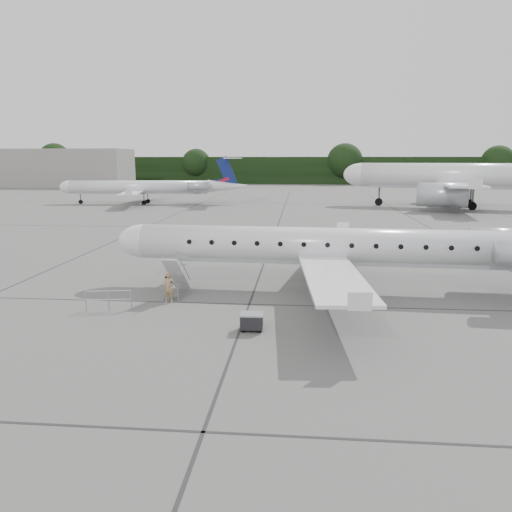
# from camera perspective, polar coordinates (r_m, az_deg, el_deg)

# --- Properties ---
(ground) EXTENTS (320.00, 320.00, 0.00)m
(ground) POSITION_cam_1_polar(r_m,az_deg,el_deg) (22.87, 13.74, -8.15)
(ground) COLOR slate
(ground) RESTS_ON ground
(treeline) EXTENTS (260.00, 4.00, 8.00)m
(treeline) POSITION_cam_1_polar(r_m,az_deg,el_deg) (151.44, 6.55, 9.68)
(treeline) COLOR black
(treeline) RESTS_ON ground
(terminal_building) EXTENTS (40.00, 14.00, 10.00)m
(terminal_building) POSITION_cam_1_polar(r_m,az_deg,el_deg) (147.26, -22.02, 9.32)
(terminal_building) COLOR gray
(terminal_building) RESTS_ON ground
(main_regional_jet) EXTENTS (28.97, 21.54, 7.18)m
(main_regional_jet) POSITION_cam_1_polar(r_m,az_deg,el_deg) (28.29, 8.53, 3.19)
(main_regional_jet) COLOR silver
(main_regional_jet) RESTS_ON ground
(airstair) EXTENTS (0.97, 2.52, 2.25)m
(airstair) POSITION_cam_1_polar(r_m,az_deg,el_deg) (27.69, -9.08, -2.19)
(airstair) COLOR silver
(airstair) RESTS_ON ground
(passenger) EXTENTS (0.61, 0.43, 1.61)m
(passenger) POSITION_cam_1_polar(r_m,az_deg,el_deg) (26.48, -9.93, -3.53)
(passenger) COLOR #947850
(passenger) RESTS_ON ground
(safety_railing) EXTENTS (2.18, 0.45, 1.00)m
(safety_railing) POSITION_cam_1_polar(r_m,az_deg,el_deg) (25.79, -16.49, -4.93)
(safety_railing) COLOR #93959B
(safety_railing) RESTS_ON ground
(baggage_cart) EXTENTS (0.98, 0.81, 0.84)m
(baggage_cart) POSITION_cam_1_polar(r_m,az_deg,el_deg) (21.96, -0.49, -7.47)
(baggage_cart) COLOR black
(baggage_cart) RESTS_ON ground
(bg_narrowbody) EXTENTS (43.18, 35.59, 13.51)m
(bg_narrowbody) POSITION_cam_1_polar(r_m,az_deg,el_deg) (82.56, 22.38, 9.78)
(bg_narrowbody) COLOR silver
(bg_narrowbody) RESTS_ON ground
(bg_regional_left) EXTENTS (31.07, 23.48, 7.74)m
(bg_regional_left) POSITION_cam_1_polar(r_m,az_deg,el_deg) (85.78, -13.26, 8.39)
(bg_regional_left) COLOR silver
(bg_regional_left) RESTS_ON ground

